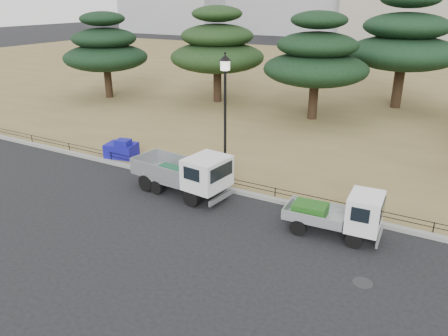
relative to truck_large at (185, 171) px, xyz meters
The scene contains 14 objects.
ground 2.37m from the truck_large, 43.04° to the right, with size 220.00×220.00×0.00m, color black.
lawn 29.21m from the truck_large, 86.95° to the left, with size 120.00×56.00×0.15m, color olive.
curb 2.16m from the truck_large, 36.61° to the left, with size 120.00×0.25×0.16m, color gray.
truck_large is the anchor object (origin of this frame).
truck_kei_front 0.32m from the truck_large, ahead, with size 3.49×1.65×1.81m.
truck_kei_rear 6.64m from the truck_large, ahead, with size 3.34×1.58×1.71m.
street_lamp 3.41m from the truck_large, 52.95° to the left, with size 0.50×0.50×5.59m.
pipe_fence 2.12m from the truck_large, 40.02° to the left, with size 38.00×0.04×0.40m.
tarp_pile 5.62m from the truck_large, 160.07° to the left, with size 1.71×1.41×1.00m.
manhole 8.54m from the truck_large, 18.21° to the right, with size 0.60×0.60×0.01m, color #2D2D30.
pine_west_far 20.50m from the truck_large, 142.11° to the left, with size 6.64×6.64×6.71m.
pine_west_near 17.47m from the truck_large, 115.70° to the left, with size 7.17×7.17×7.17m.
pine_center_left 14.46m from the truck_large, 86.80° to the left, with size 6.84×6.84×6.95m.
pine_center_right 21.29m from the truck_large, 75.71° to the left, with size 7.81×7.81×8.29m.
Camera 1 is at (8.20, -12.55, 7.85)m, focal length 35.00 mm.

